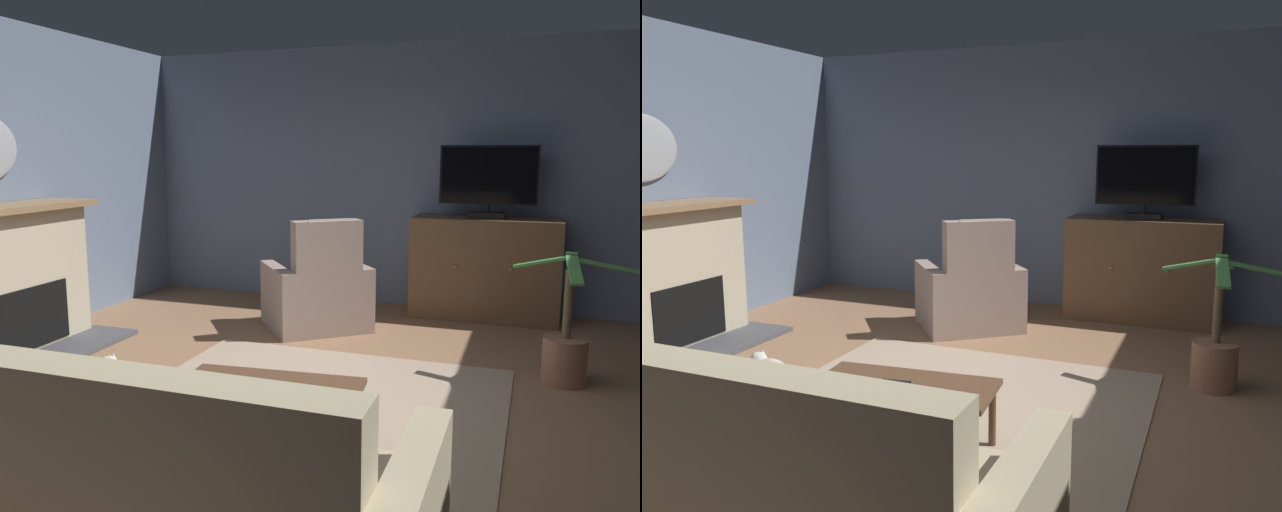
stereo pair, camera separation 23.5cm
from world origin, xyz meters
The scene contains 12 objects.
ground_plane centered at (0.00, 0.00, -0.02)m, with size 6.73×6.88×0.04m, color #936B4C.
wall_back centered at (0.00, 3.19, 1.41)m, with size 6.73×0.10×2.82m, color slate.
rug_central centered at (-0.03, 0.15, 0.01)m, with size 2.51×2.17×0.01m, color tan.
fireplace centered at (-2.79, 0.37, 0.60)m, with size 0.91×1.57×1.25m.
tv_cabinet centered at (0.85, 2.84, 0.49)m, with size 1.46×0.58×1.03m.
television centered at (0.85, 2.79, 1.41)m, with size 0.95×0.20×0.72m.
coffee_table centered at (-0.03, -0.57, 0.35)m, with size 1.07×0.57×0.40m.
tv_remote centered at (-0.07, -0.61, 0.41)m, with size 0.17×0.05×0.02m, color black.
sofa_floral centered at (-0.01, -1.66, 0.32)m, with size 2.13×0.86×0.95m.
armchair_near_window centered at (-0.62, 1.90, 0.34)m, with size 1.21×1.20×1.09m.
potted_plant_small_fern_corner centered at (1.58, 1.13, 0.25)m, with size 0.90×0.91×0.98m.
cat centered at (-1.46, 0.02, 0.09)m, with size 0.64×0.37×0.19m.
Camera 2 is at (1.55, -3.53, 1.69)m, focal length 35.05 mm.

